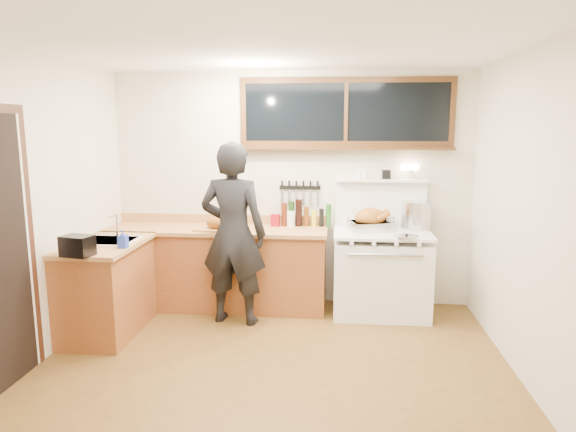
# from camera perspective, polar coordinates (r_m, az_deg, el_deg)

# --- Properties ---
(ground_plane) EXTENTS (4.00, 3.50, 0.02)m
(ground_plane) POSITION_cam_1_polar(r_m,az_deg,el_deg) (4.49, -1.73, -16.67)
(ground_plane) COLOR #553916
(room_shell) EXTENTS (4.10, 3.60, 2.65)m
(room_shell) POSITION_cam_1_polar(r_m,az_deg,el_deg) (4.03, -1.86, 4.93)
(room_shell) COLOR beige
(room_shell) RESTS_ON ground
(counter_back) EXTENTS (2.44, 0.64, 1.00)m
(counter_back) POSITION_cam_1_polar(r_m,az_deg,el_deg) (5.80, -7.86, -5.61)
(counter_back) COLOR brown
(counter_back) RESTS_ON ground
(counter_left) EXTENTS (0.64, 1.09, 0.90)m
(counter_left) POSITION_cam_1_polar(r_m,az_deg,el_deg) (5.34, -19.45, -7.51)
(counter_left) COLOR brown
(counter_left) RESTS_ON ground
(sink_unit) EXTENTS (0.50, 0.45, 0.37)m
(sink_unit) POSITION_cam_1_polar(r_m,az_deg,el_deg) (5.30, -19.17, -3.20)
(sink_unit) COLOR white
(sink_unit) RESTS_ON counter_left
(vintage_stove) EXTENTS (1.02, 0.74, 1.59)m
(vintage_stove) POSITION_cam_1_polar(r_m,az_deg,el_deg) (5.63, 10.29, -6.02)
(vintage_stove) COLOR white
(vintage_stove) RESTS_ON ground
(back_window) EXTENTS (2.32, 0.13, 0.77)m
(back_window) POSITION_cam_1_polar(r_m,az_deg,el_deg) (5.70, 6.45, 10.52)
(back_window) COLOR black
(back_window) RESTS_ON room_shell
(knife_strip) EXTENTS (0.46, 0.03, 0.28)m
(knife_strip) POSITION_cam_1_polar(r_m,az_deg,el_deg) (5.77, 1.32, 3.07)
(knife_strip) COLOR black
(knife_strip) RESTS_ON room_shell
(man) EXTENTS (0.73, 0.53, 1.86)m
(man) POSITION_cam_1_polar(r_m,az_deg,el_deg) (5.21, -6.10, -1.99)
(man) COLOR black
(man) RESTS_ON ground
(soap_bottle) EXTENTS (0.08, 0.08, 0.17)m
(soap_bottle) POSITION_cam_1_polar(r_m,az_deg,el_deg) (4.93, -17.87, -2.43)
(soap_bottle) COLOR #253FBA
(soap_bottle) RESTS_ON counter_left
(toaster) EXTENTS (0.29, 0.23, 0.18)m
(toaster) POSITION_cam_1_polar(r_m,az_deg,el_deg) (4.77, -22.36, -3.08)
(toaster) COLOR black
(toaster) RESTS_ON counter_left
(cutting_board) EXTENTS (0.48, 0.39, 0.14)m
(cutting_board) POSITION_cam_1_polar(r_m,az_deg,el_deg) (5.56, -7.86, -0.99)
(cutting_board) COLOR #AE7845
(cutting_board) RESTS_ON counter_back
(roast_turkey) EXTENTS (0.49, 0.42, 0.25)m
(roast_turkey) POSITION_cam_1_polar(r_m,az_deg,el_deg) (5.54, 9.14, -0.58)
(roast_turkey) COLOR silver
(roast_turkey) RESTS_ON vintage_stove
(stockpot) EXTENTS (0.42, 0.42, 0.30)m
(stockpot) POSITION_cam_1_polar(r_m,az_deg,el_deg) (5.73, 14.08, 0.10)
(stockpot) COLOR silver
(stockpot) RESTS_ON vintage_stove
(saucepan) EXTENTS (0.20, 0.31, 0.13)m
(saucepan) POSITION_cam_1_polar(r_m,az_deg,el_deg) (5.71, 10.86, -0.67)
(saucepan) COLOR silver
(saucepan) RESTS_ON vintage_stove
(pot_lid) EXTENTS (0.31, 0.31, 0.04)m
(pot_lid) POSITION_cam_1_polar(r_m,az_deg,el_deg) (5.26, 13.03, -2.25)
(pot_lid) COLOR silver
(pot_lid) RESTS_ON vintage_stove
(coffee_tin) EXTENTS (0.10, 0.08, 0.14)m
(coffee_tin) POSITION_cam_1_polar(r_m,az_deg,el_deg) (5.72, -1.41, -0.46)
(coffee_tin) COLOR maroon
(coffee_tin) RESTS_ON counter_back
(pitcher) EXTENTS (0.11, 0.11, 0.17)m
(pitcher) POSITION_cam_1_polar(r_m,az_deg,el_deg) (5.69, 0.33, -0.32)
(pitcher) COLOR white
(pitcher) RESTS_ON counter_back
(bottle_cluster) EXTENTS (0.56, 0.07, 0.30)m
(bottle_cluster) POSITION_cam_1_polar(r_m,az_deg,el_deg) (5.71, 1.68, 0.12)
(bottle_cluster) COLOR black
(bottle_cluster) RESTS_ON counter_back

